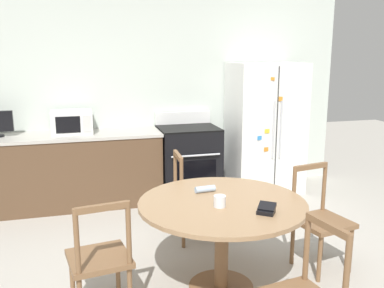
# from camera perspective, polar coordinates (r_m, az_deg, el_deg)

# --- Properties ---
(back_wall) EXTENTS (5.20, 0.10, 2.60)m
(back_wall) POSITION_cam_1_polar(r_m,az_deg,el_deg) (5.71, -5.13, 6.49)
(back_wall) COLOR silver
(back_wall) RESTS_ON ground_plane
(kitchen_counter) EXTENTS (2.20, 0.64, 0.90)m
(kitchen_counter) POSITION_cam_1_polar(r_m,az_deg,el_deg) (5.42, -15.90, -3.40)
(kitchen_counter) COLOR brown
(kitchen_counter) RESTS_ON ground_plane
(refrigerator) EXTENTS (0.93, 0.72, 1.73)m
(refrigerator) POSITION_cam_1_polar(r_m,az_deg,el_deg) (5.81, 9.69, 2.12)
(refrigerator) COLOR white
(refrigerator) RESTS_ON ground_plane
(oven_range) EXTENTS (0.75, 0.68, 1.08)m
(oven_range) POSITION_cam_1_polar(r_m,az_deg,el_deg) (5.57, -0.48, -2.32)
(oven_range) COLOR black
(oven_range) RESTS_ON ground_plane
(microwave) EXTENTS (0.47, 0.37, 0.28)m
(microwave) POSITION_cam_1_polar(r_m,az_deg,el_deg) (5.34, -15.72, 2.83)
(microwave) COLOR white
(microwave) RESTS_ON kitchen_counter
(dining_table) EXTENTS (1.30, 1.30, 0.74)m
(dining_table) POSITION_cam_1_polar(r_m,az_deg,el_deg) (3.38, 4.02, -9.69)
(dining_table) COLOR #997551
(dining_table) RESTS_ON ground_plane
(dining_chair_right) EXTENTS (0.49, 0.49, 0.90)m
(dining_chair_right) POSITION_cam_1_polar(r_m,az_deg,el_deg) (3.94, 16.72, -9.73)
(dining_chair_right) COLOR brown
(dining_chair_right) RESTS_ON ground_plane
(dining_chair_left) EXTENTS (0.48, 0.48, 0.90)m
(dining_chair_left) POSITION_cam_1_polar(r_m,az_deg,el_deg) (3.19, -12.18, -14.84)
(dining_chair_left) COLOR brown
(dining_chair_left) RESTS_ON ground_plane
(dining_chair_far) EXTENTS (0.44, 0.44, 0.90)m
(dining_chair_far) POSITION_cam_1_polar(r_m,az_deg,el_deg) (4.31, 0.27, -7.23)
(dining_chair_far) COLOR brown
(dining_chair_far) RESTS_ON ground_plane
(candle_glass) EXTENTS (0.09, 0.09, 0.09)m
(candle_glass) POSITION_cam_1_polar(r_m,az_deg,el_deg) (3.22, 3.71, -7.71)
(candle_glass) COLOR silver
(candle_glass) RESTS_ON dining_table
(folded_napkin) EXTENTS (0.17, 0.07, 0.05)m
(folded_napkin) POSITION_cam_1_polar(r_m,az_deg,el_deg) (3.53, 1.76, -6.02)
(folded_napkin) COLOR #A3BCDB
(folded_napkin) RESTS_ON dining_table
(wallet) EXTENTS (0.17, 0.17, 0.07)m
(wallet) POSITION_cam_1_polar(r_m,az_deg,el_deg) (3.14, 9.90, -8.59)
(wallet) COLOR black
(wallet) RESTS_ON dining_table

